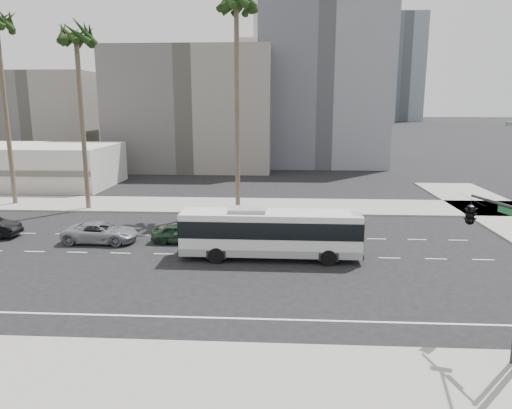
# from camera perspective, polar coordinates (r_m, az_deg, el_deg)

# --- Properties ---
(ground) EXTENTS (700.00, 700.00, 0.00)m
(ground) POSITION_cam_1_polar(r_m,az_deg,el_deg) (31.78, -0.40, -6.17)
(ground) COLOR black
(ground) RESTS_ON ground
(sidewalk_north) EXTENTS (120.00, 7.00, 0.15)m
(sidewalk_north) POSITION_cam_1_polar(r_m,az_deg,el_deg) (46.72, 0.84, -0.15)
(sidewalk_north) COLOR gray
(sidewalk_north) RESTS_ON ground
(sidewalk_south) EXTENTS (120.00, 7.00, 0.15)m
(sidewalk_south) POSITION_cam_1_polar(r_m,az_deg,el_deg) (17.74, -3.89, -21.71)
(sidewalk_south) COLOR gray
(sidewalk_south) RESTS_ON ground
(commercial_low) EXTENTS (22.00, 12.16, 5.00)m
(commercial_low) POSITION_cam_1_polar(r_m,az_deg,el_deg) (65.01, -26.23, 4.23)
(commercial_low) COLOR beige
(commercial_low) RESTS_ON ground
(midrise_beige_west) EXTENTS (24.00, 18.00, 18.00)m
(midrise_beige_west) POSITION_cam_1_polar(r_m,az_deg,el_deg) (76.42, -7.34, 11.23)
(midrise_beige_west) COLOR #64615C
(midrise_beige_west) RESTS_ON ground
(midrise_gray_center) EXTENTS (20.00, 20.00, 26.00)m
(midrise_gray_center) POSITION_cam_1_polar(r_m,az_deg,el_deg) (82.41, 7.76, 14.05)
(midrise_gray_center) COLOR slate
(midrise_gray_center) RESTS_ON ground
(midrise_beige_far) EXTENTS (18.00, 16.00, 15.00)m
(midrise_beige_far) POSITION_cam_1_polar(r_m,az_deg,el_deg) (89.58, -23.51, 9.49)
(midrise_beige_far) COLOR #64615C
(midrise_beige_far) RESTS_ON ground
(civic_tower) EXTENTS (42.00, 42.00, 129.00)m
(civic_tower) POSITION_cam_1_polar(r_m,az_deg,el_deg) (281.65, 2.64, 17.89)
(civic_tower) COLOR silver
(civic_tower) RESTS_ON ground
(highrise_right) EXTENTS (26.00, 26.00, 70.00)m
(highrise_right) POSITION_cam_1_polar(r_m,az_deg,el_deg) (264.85, 13.27, 17.14)
(highrise_right) COLOR slate
(highrise_right) RESTS_ON ground
(highrise_far) EXTENTS (22.00, 22.00, 60.00)m
(highrise_far) POSITION_cam_1_polar(r_m,az_deg,el_deg) (298.67, 17.12, 15.36)
(highrise_far) COLOR slate
(highrise_far) RESTS_ON ground
(city_bus) EXTENTS (11.65, 2.85, 3.34)m
(city_bus) POSITION_cam_1_polar(r_m,az_deg,el_deg) (30.83, 1.74, -3.34)
(city_bus) COLOR silver
(city_bus) RESTS_ON ground
(car_a) EXTENTS (1.67, 4.08, 1.39)m
(car_a) POSITION_cam_1_polar(r_m,az_deg,el_deg) (34.92, -9.12, -3.46)
(car_a) COLOR #1F3A24
(car_a) RESTS_ON ground
(car_b) EXTENTS (2.56, 5.39, 1.49)m
(car_b) POSITION_cam_1_polar(r_m,az_deg,el_deg) (36.38, -18.17, -3.21)
(car_b) COLOR gray
(car_b) RESTS_ON ground
(traffic_signal) EXTENTS (2.88, 3.93, 6.19)m
(traffic_signal) POSITION_cam_1_polar(r_m,az_deg,el_deg) (22.07, 24.88, -1.56)
(traffic_signal) COLOR #262628
(traffic_signal) RESTS_ON ground
(palm_near) EXTENTS (5.97, 5.97, 20.07)m
(palm_near) POSITION_cam_1_polar(r_m,az_deg,el_deg) (45.20, -2.38, 22.54)
(palm_near) COLOR brown
(palm_near) RESTS_ON ground
(palm_mid) EXTENTS (5.55, 5.55, 17.12)m
(palm_mid) POSITION_cam_1_polar(r_m,az_deg,el_deg) (47.56, -20.81, 17.89)
(palm_mid) COLOR brown
(palm_mid) RESTS_ON ground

